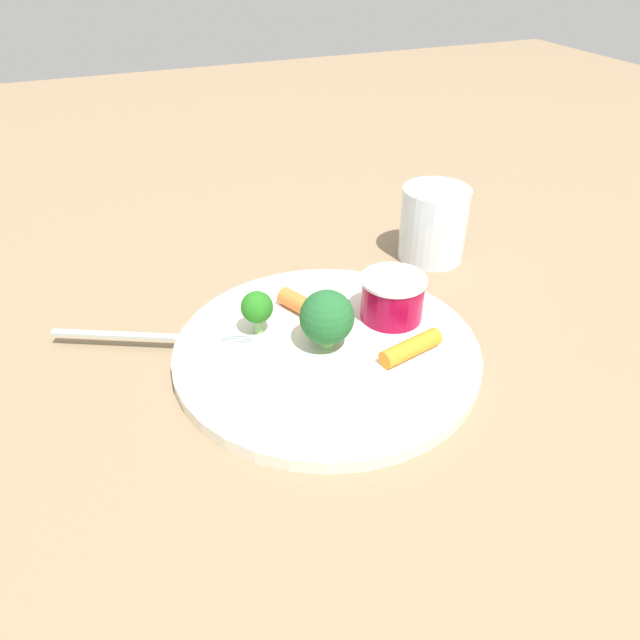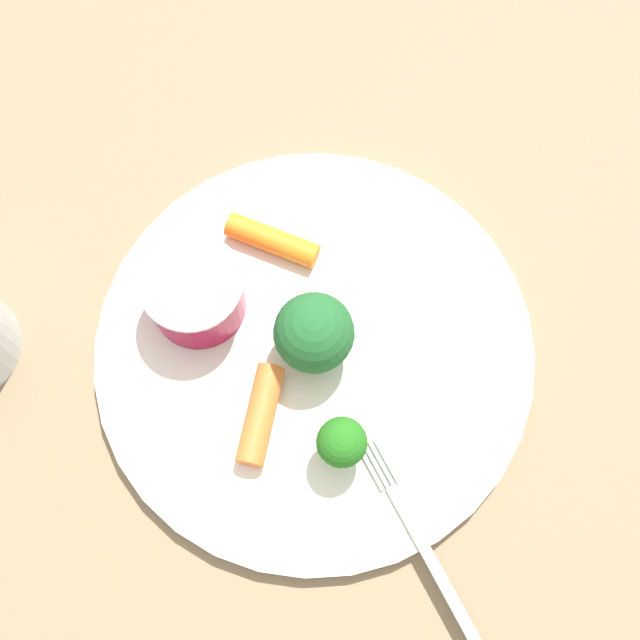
% 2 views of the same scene
% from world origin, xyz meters
% --- Properties ---
extents(ground_plane, '(2.40, 2.40, 0.00)m').
position_xyz_m(ground_plane, '(0.00, 0.00, 0.00)').
color(ground_plane, '#826B4F').
extents(plate, '(0.27, 0.27, 0.01)m').
position_xyz_m(plate, '(0.00, 0.00, 0.01)').
color(plate, silver).
rests_on(plate, ground_plane).
extents(sauce_cup, '(0.06, 0.06, 0.04)m').
position_xyz_m(sauce_cup, '(0.02, -0.07, 0.03)').
color(sauce_cup, maroon).
rests_on(sauce_cup, plate).
extents(broccoli_floret_0, '(0.05, 0.05, 0.05)m').
position_xyz_m(broccoli_floret_0, '(-0.00, 0.00, 0.04)').
color(broccoli_floret_0, '#7EB95F').
rests_on(broccoli_floret_0, plate).
extents(broccoli_floret_1, '(0.03, 0.03, 0.04)m').
position_xyz_m(broccoli_floret_1, '(0.04, 0.05, 0.04)').
color(broccoli_floret_1, '#82AE6A').
rests_on(broccoli_floret_1, plate).
extents(carrot_stick_0, '(0.03, 0.06, 0.02)m').
position_xyz_m(carrot_stick_0, '(-0.04, -0.06, 0.02)').
color(carrot_stick_0, orange).
rests_on(carrot_stick_0, plate).
extents(carrot_stick_1, '(0.06, 0.04, 0.02)m').
position_xyz_m(carrot_stick_1, '(0.05, 0.00, 0.02)').
color(carrot_stick_1, orange).
rests_on(carrot_stick_1, plate).
extents(fork, '(0.09, 0.17, 0.00)m').
position_xyz_m(fork, '(0.07, 0.14, 0.01)').
color(fork, '#ADBEB3').
rests_on(fork, plate).
extents(drinking_glass, '(0.07, 0.07, 0.08)m').
position_xyz_m(drinking_glass, '(0.12, -0.18, 0.04)').
color(drinking_glass, silver).
rests_on(drinking_glass, ground_plane).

